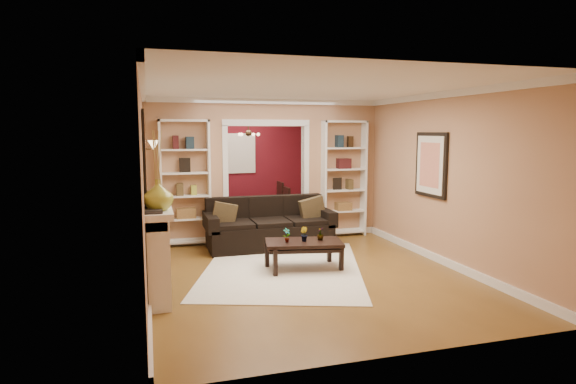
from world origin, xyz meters
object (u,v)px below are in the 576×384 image
object	(u,v)px
sofa	(269,223)
bookshelf_right	(343,179)
coffee_table	(304,255)
fireplace	(159,248)
dining_table	(249,213)
bookshelf_left	(185,183)

from	to	relation	value
sofa	bookshelf_right	world-z (taller)	bookshelf_right
sofa	coffee_table	world-z (taller)	sofa
fireplace	coffee_table	bearing A→B (deg)	12.29
sofa	fireplace	size ratio (longest dim) A/B	1.35
bookshelf_right	dining_table	size ratio (longest dim) A/B	1.59
bookshelf_left	bookshelf_right	distance (m)	3.10
coffee_table	bookshelf_left	bearing A→B (deg)	138.64
coffee_table	bookshelf_right	xyz separation A→B (m)	(1.51, 2.07, 0.93)
coffee_table	bookshelf_right	bearing A→B (deg)	64.90
bookshelf_left	coffee_table	bearing A→B (deg)	-52.43
coffee_table	dining_table	bearing A→B (deg)	102.21
bookshelf_right	fireplace	size ratio (longest dim) A/B	1.35
fireplace	dining_table	size ratio (longest dim) A/B	1.17
sofa	coffee_table	distance (m)	1.51
fireplace	bookshelf_left	bearing A→B (deg)	77.95
fireplace	dining_table	bearing A→B (deg)	63.71
coffee_table	bookshelf_left	xyz separation A→B (m)	(-1.59, 2.07, 0.93)
fireplace	dining_table	world-z (taller)	fireplace
bookshelf_right	coffee_table	bearing A→B (deg)	-126.17
coffee_table	bookshelf_left	size ratio (longest dim) A/B	0.50
coffee_table	bookshelf_left	distance (m)	2.77
bookshelf_right	sofa	bearing A→B (deg)	-160.90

